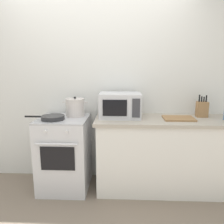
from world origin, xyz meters
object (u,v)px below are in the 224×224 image
at_px(stove, 65,153).
at_px(cutting_board, 179,118).
at_px(microwave, 120,105).
at_px(stock_pot, 75,107).
at_px(frying_pan, 52,118).
at_px(knife_block, 202,109).

xyz_separation_m(stove, cutting_board, (1.40, 0.00, 0.47)).
xyz_separation_m(microwave, cutting_board, (0.70, -0.08, -0.14)).
relative_size(stock_pot, microwave, 0.64).
distance_m(frying_pan, cutting_board, 1.50).
bearing_deg(stock_pot, stove, -138.78).
height_order(stock_pot, microwave, microwave).
distance_m(microwave, cutting_board, 0.72).
bearing_deg(cutting_board, stock_pot, 174.88).
distance_m(stove, knife_block, 1.81).
bearing_deg(stove, cutting_board, 0.05).
height_order(microwave, cutting_board, microwave).
xyz_separation_m(frying_pan, microwave, (0.80, 0.17, 0.12)).
height_order(stock_pot, frying_pan, stock_pot).
distance_m(stove, frying_pan, 0.50).
height_order(stove, microwave, microwave).
relative_size(stove, microwave, 1.84).
relative_size(cutting_board, knife_block, 1.30).
height_order(stock_pot, knife_block, knife_block).
distance_m(microwave, knife_block, 1.02).
height_order(stock_pot, cutting_board, stock_pot).
bearing_deg(microwave, frying_pan, -168.10).
distance_m(stock_pot, microwave, 0.57).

